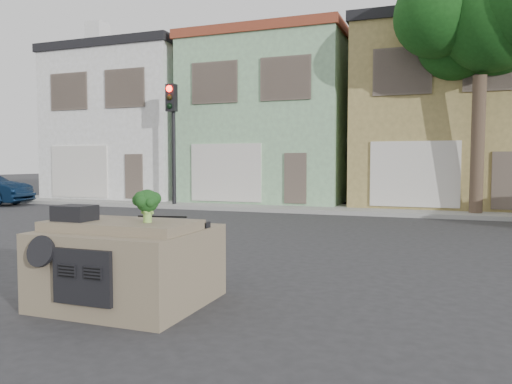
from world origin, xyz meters
The scene contains 11 objects.
ground_plane centered at (0.00, 0.00, 0.00)m, with size 120.00×120.00×0.00m, color #303033.
sidewalk centered at (0.00, 10.50, 0.07)m, with size 40.00×3.00×0.15m, color gray.
townhouse_white centered at (-11.00, 14.50, 3.77)m, with size 7.20×8.20×7.55m, color white.
townhouse_mint centered at (-3.50, 14.50, 3.77)m, with size 7.20×8.20×7.55m, color #8AB98B.
townhouse_tan centered at (4.00, 14.50, 3.77)m, with size 7.20×8.20×7.55m, color #9A874C.
traffic_signal centered at (-6.50, 9.50, 2.55)m, with size 0.40×0.40×5.10m, color black.
tree_near centered at (5.00, 9.80, 4.25)m, with size 4.40×4.00×8.50m, color #144112.
car_dashboard centered at (0.00, -3.00, 0.56)m, with size 2.00×1.80×1.12m, color #766851.
instrument_hump centered at (-0.58, -3.35, 1.22)m, with size 0.48×0.38×0.20m, color black.
wiper_arm centered at (0.28, -2.62, 1.13)m, with size 0.70×0.03×0.02m, color black.
broccoli centered at (0.41, -3.19, 1.33)m, with size 0.35×0.35×0.43m, color #143712.
Camera 1 is at (3.86, -8.56, 1.87)m, focal length 35.00 mm.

